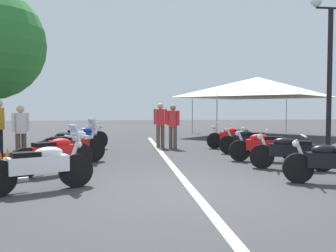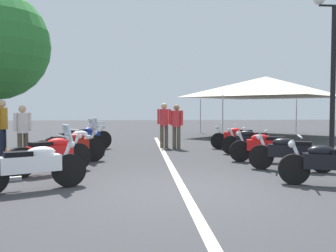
# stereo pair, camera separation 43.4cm
# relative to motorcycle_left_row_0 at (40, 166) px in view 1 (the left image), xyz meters

# --- Properties ---
(ground_plane) EXTENTS (80.00, 80.00, 0.00)m
(ground_plane) POSITION_rel_motorcycle_left_row_0_xyz_m (-0.17, -2.77, -0.47)
(ground_plane) COLOR #38383A
(lane_centre_stripe) EXTENTS (15.78, 0.16, 0.01)m
(lane_centre_stripe) POSITION_rel_motorcycle_left_row_0_xyz_m (4.01, -2.77, -0.46)
(lane_centre_stripe) COLOR beige
(lane_centre_stripe) RESTS_ON ground_plane
(motorcycle_left_row_0) EXTENTS (1.08, 1.88, 1.21)m
(motorcycle_left_row_0) POSITION_rel_motorcycle_left_row_0_xyz_m (0.00, 0.00, 0.00)
(motorcycle_left_row_0) COLOR black
(motorcycle_left_row_0) RESTS_ON ground_plane
(motorcycle_left_row_1) EXTENTS (1.38, 1.70, 1.02)m
(motorcycle_left_row_1) POSITION_rel_motorcycle_left_row_0_xyz_m (1.72, 0.09, -0.00)
(motorcycle_left_row_1) COLOR black
(motorcycle_left_row_1) RESTS_ON ground_plane
(motorcycle_left_row_2) EXTENTS (1.13, 1.88, 1.22)m
(motorcycle_left_row_2) POSITION_rel_motorcycle_left_row_0_xyz_m (3.35, -0.05, 0.01)
(motorcycle_left_row_2) COLOR black
(motorcycle_left_row_2) RESTS_ON ground_plane
(motorcycle_left_row_3) EXTENTS (1.27, 1.79, 1.21)m
(motorcycle_left_row_3) POSITION_rel_motorcycle_left_row_0_xyz_m (4.77, 0.05, 0.00)
(motorcycle_left_row_3) COLOR black
(motorcycle_left_row_3) RESTS_ON ground_plane
(motorcycle_left_row_4) EXTENTS (1.34, 1.83, 1.02)m
(motorcycle_left_row_4) POSITION_rel_motorcycle_left_row_0_xyz_m (6.47, 0.01, 0.00)
(motorcycle_left_row_4) COLOR black
(motorcycle_left_row_4) RESTS_ON ground_plane
(motorcycle_right_row_0) EXTENTS (0.91, 1.92, 0.98)m
(motorcycle_right_row_0) POSITION_rel_motorcycle_left_row_0_xyz_m (-0.03, -5.65, -0.02)
(motorcycle_right_row_0) COLOR black
(motorcycle_right_row_0) RESTS_ON ground_plane
(motorcycle_right_row_1) EXTENTS (1.03, 1.89, 0.98)m
(motorcycle_right_row_1) POSITION_rel_motorcycle_left_row_0_xyz_m (1.73, -5.59, -0.02)
(motorcycle_right_row_1) COLOR black
(motorcycle_right_row_1) RESTS_ON ground_plane
(motorcycle_right_row_2) EXTENTS (0.83, 2.05, 0.98)m
(motorcycle_right_row_2) POSITION_rel_motorcycle_left_row_0_xyz_m (3.14, -5.49, -0.02)
(motorcycle_right_row_2) COLOR black
(motorcycle_right_row_2) RESTS_ON ground_plane
(motorcycle_right_row_3) EXTENTS (0.96, 1.92, 0.99)m
(motorcycle_right_row_3) POSITION_rel_motorcycle_left_row_0_xyz_m (4.73, -5.57, -0.02)
(motorcycle_right_row_3) COLOR black
(motorcycle_right_row_3) RESTS_ON ground_plane
(motorcycle_right_row_4) EXTENTS (0.85, 2.10, 0.98)m
(motorcycle_right_row_4) POSITION_rel_motorcycle_left_row_0_xyz_m (6.40, -5.61, -0.02)
(motorcycle_right_row_4) COLOR black
(motorcycle_right_row_4) RESTS_ON ground_plane
(street_lamp_twin_globe) EXTENTS (0.32, 1.22, 4.72)m
(street_lamp_twin_globe) POSITION_rel_motorcycle_left_row_0_xyz_m (3.13, -7.39, 2.77)
(street_lamp_twin_globe) COLOR black
(street_lamp_twin_globe) RESTS_ON ground_plane
(traffic_cone_1) EXTENTS (0.36, 0.36, 0.61)m
(traffic_cone_1) POSITION_rel_motorcycle_left_row_0_xyz_m (1.97, 1.17, -0.18)
(traffic_cone_1) COLOR orange
(traffic_cone_1) RESTS_ON ground_plane
(traffic_cone_2) EXTENTS (0.36, 0.36, 0.61)m
(traffic_cone_2) POSITION_rel_motorcycle_left_row_0_xyz_m (1.54, 1.20, -0.18)
(traffic_cone_2) COLOR orange
(traffic_cone_2) RESTS_ON ground_plane
(bystander_0) EXTENTS (0.32, 0.52, 1.72)m
(bystander_0) POSITION_rel_motorcycle_left_row_0_xyz_m (7.10, -2.88, 0.54)
(bystander_0) COLOR brown
(bystander_0) RESTS_ON ground_plane
(bystander_1) EXTENTS (0.39, 0.41, 1.60)m
(bystander_1) POSITION_rel_motorcycle_left_row_0_xyz_m (4.12, 1.46, 0.47)
(bystander_1) COLOR brown
(bystander_1) RESTS_ON ground_plane
(bystander_3) EXTENTS (0.32, 0.47, 1.66)m
(bystander_3) POSITION_rel_motorcycle_left_row_0_xyz_m (6.77, -3.32, 0.50)
(bystander_3) COLOR brown
(bystander_3) RESTS_ON ground_plane
(event_tent) EXTENTS (6.70, 6.70, 3.20)m
(event_tent) POSITION_rel_motorcycle_left_row_0_xyz_m (12.24, -8.65, 2.18)
(event_tent) COLOR beige
(event_tent) RESTS_ON ground_plane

